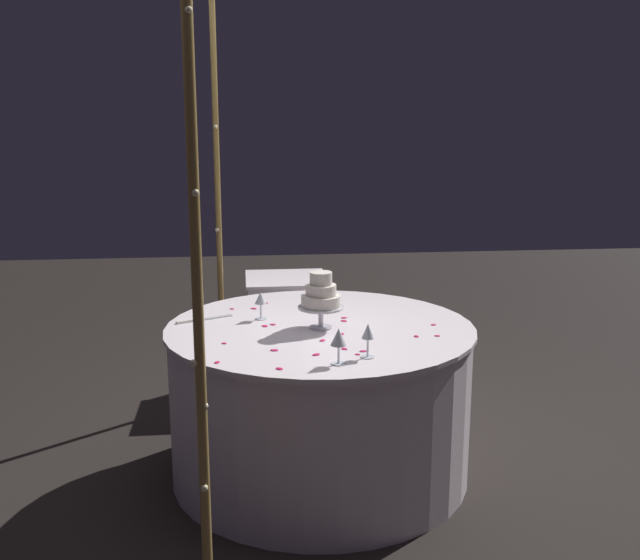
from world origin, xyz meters
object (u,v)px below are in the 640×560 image
Objects in this scene: wine_glass_0 at (261,299)px; wine_glass_2 at (368,333)px; side_table at (287,331)px; cake_knife at (201,319)px; decorative_arch at (208,150)px; main_table at (320,400)px; tiered_cake at (321,296)px; wine_glass_1 at (339,338)px.

wine_glass_0 is 0.78m from wine_glass_2.
wine_glass_2 reaches higher than wine_glass_0.
side_table is at bearing 7.54° from wine_glass_2.
side_table is 1.28m from cake_knife.
main_table is (0.00, -0.51, -1.22)m from decorative_arch.
side_table is at bearing -9.85° from wine_glass_0.
main_table reaches higher than side_table.
decorative_arch is at bearing 85.68° from tiered_cake.
side_table is 2.64× the size of cake_knife.
cake_knife is (0.20, 0.58, -0.15)m from tiered_cake.
main_table is at bearing 1.05° from tiered_cake.
decorative_arch reaches higher than cake_knife.
wine_glass_1 is 0.55× the size of cake_knife.
decorative_arch reaches higher than wine_glass_0.
wine_glass_0 is at bearing 33.54° from wine_glass_2.
decorative_arch is 0.86m from tiered_cake.
decorative_arch is 1.33m from main_table.
wine_glass_0 is (0.15, -0.23, -0.74)m from decorative_arch.
side_table is (1.27, 0.09, -0.02)m from main_table.
side_table is (1.28, -0.42, -1.24)m from decorative_arch.
cake_knife reaches higher than main_table.
decorative_arch reaches higher than tiered_cake.
wine_glass_0 is at bearing -91.89° from cake_knife.
decorative_arch reaches higher than wine_glass_2.
wine_glass_2 is (-0.65, -0.43, 0.00)m from wine_glass_0.
side_table is 1.24m from wine_glass_0.
wine_glass_1 is 0.95m from cake_knife.
decorative_arch is at bearing 161.65° from side_table.
tiered_cake is 0.35m from wine_glass_0.
decorative_arch is at bearing 123.80° from wine_glass_0.
decorative_arch is at bearing -156.64° from cake_knife.
wine_glass_2 is at bearing -126.96° from decorative_arch.
wine_glass_1 is at bearing -140.78° from cake_knife.
main_table is 0.58m from wine_glass_0.
main_table is 9.94× the size of wine_glass_1.
tiered_cake is at bearing -109.12° from cake_knife.
wine_glass_2 reaches higher than side_table.
cake_knife is (0.16, 0.58, 0.38)m from main_table.
tiered_cake is at bearing -94.32° from decorative_arch.
side_table is 5.16× the size of wine_glass_0.
side_table is at bearing 3.79° from tiered_cake.
main_table is 1.28m from side_table.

